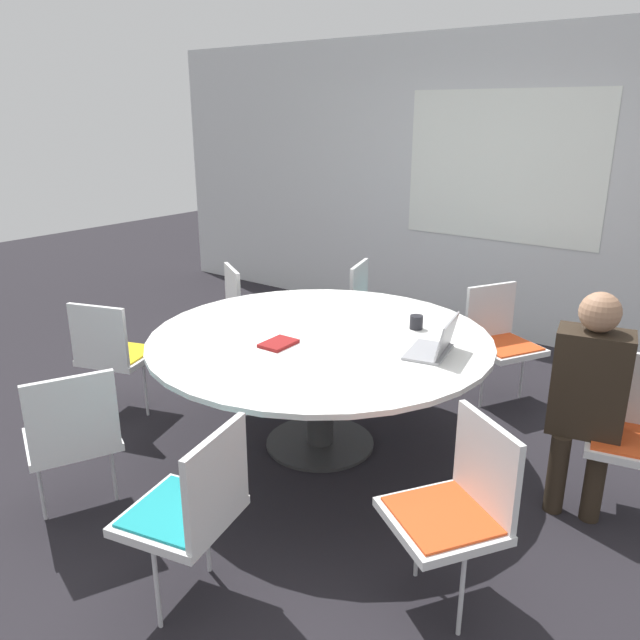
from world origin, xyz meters
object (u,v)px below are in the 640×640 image
object	(u,v)px
chair_4	(113,349)
chair_2	(373,306)
chair_3	(249,308)
chair_6	(192,504)
laptop	(436,345)
chair_7	(457,502)
spiral_notebook	(278,343)
chair_0	(635,425)
handbag	(336,336)
coffee_cup	(416,322)
chair_1	(500,335)
chair_5	(72,432)
person_0	(589,388)

from	to	relation	value
chair_4	chair_2	bearing A→B (deg)	46.56
chair_3	chair_6	bearing A→B (deg)	-19.74
laptop	chair_6	bearing A→B (deg)	-22.89
chair_4	chair_7	world-z (taller)	same
chair_3	spiral_notebook	xyz separation A→B (m)	(1.17, -0.97, 0.25)
chair_0	handbag	bearing A→B (deg)	-32.37
chair_4	coffee_cup	distance (m)	2.03
chair_1	chair_5	size ratio (longest dim) A/B	1.00
chair_5	chair_6	size ratio (longest dim) A/B	1.00
chair_1	chair_4	world-z (taller)	same
coffee_cup	handbag	world-z (taller)	coffee_cup
chair_3	chair_7	size ratio (longest dim) A/B	1.00
chair_4	laptop	bearing A→B (deg)	-0.50
chair_7	laptop	bearing A→B (deg)	-24.63
spiral_notebook	person_0	bearing A→B (deg)	20.12
chair_6	coffee_cup	world-z (taller)	chair_6
chair_0	chair_4	world-z (taller)	same
chair_2	chair_7	size ratio (longest dim) A/B	1.00
chair_4	spiral_notebook	xyz separation A→B (m)	(1.25, 0.27, 0.25)
chair_7	chair_0	bearing A→B (deg)	-78.23
chair_5	laptop	world-z (taller)	laptop
chair_3	laptop	bearing A→B (deg)	15.96
chair_6	chair_7	xyz separation A→B (m)	(0.85, 0.67, 0.00)
coffee_cup	handbag	distance (m)	1.68
chair_7	person_0	size ratio (longest dim) A/B	0.71
chair_1	chair_2	world-z (taller)	same
chair_3	handbag	distance (m)	0.86
chair_3	person_0	size ratio (longest dim) A/B	0.71
chair_2	chair_3	world-z (taller)	same
chair_7	handbag	bearing A→B (deg)	-12.15
chair_2	laptop	bearing A→B (deg)	27.26
chair_2	chair_5	world-z (taller)	same
coffee_cup	chair_5	bearing A→B (deg)	-117.16
chair_0	chair_4	distance (m)	3.19
chair_7	chair_6	bearing A→B (deg)	70.65
chair_3	chair_5	xyz separation A→B (m)	(0.74, -2.05, 0.00)
chair_2	chair_3	bearing A→B (deg)	-66.63
chair_5	spiral_notebook	bearing A→B (deg)	2.14
chair_7	coffee_cup	size ratio (longest dim) A/B	9.86
chair_1	laptop	size ratio (longest dim) A/B	2.27
chair_3	spiral_notebook	distance (m)	1.54
chair_3	spiral_notebook	size ratio (longest dim) A/B	3.92
chair_1	chair_0	bearing A→B (deg)	78.95
chair_4	spiral_notebook	distance (m)	1.30
chair_1	laptop	world-z (taller)	laptop
chair_6	chair_7	size ratio (longest dim) A/B	1.00
handbag	chair_4	bearing A→B (deg)	-103.96
chair_6	laptop	distance (m)	1.60
chair_3	chair_5	bearing A→B (deg)	-38.61
chair_2	chair_5	distance (m)	2.71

